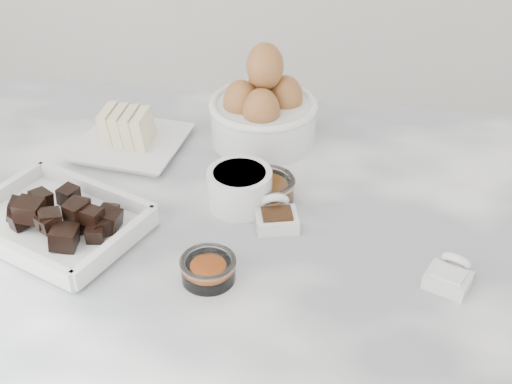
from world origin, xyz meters
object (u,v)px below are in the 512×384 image
(sugar_ramekin, at_px, (240,187))
(vanilla_spoon, at_px, (276,215))
(egg_bowl, at_px, (263,110))
(zest_bowl, at_px, (208,268))
(butter_plate, at_px, (129,135))
(salt_spoon, at_px, (450,275))
(chocolate_dish, at_px, (55,217))
(honey_bowl, at_px, (267,189))

(sugar_ramekin, xyz_separation_m, vanilla_spoon, (0.06, -0.04, -0.02))
(sugar_ramekin, height_order, egg_bowl, egg_bowl)
(egg_bowl, distance_m, vanilla_spoon, 0.24)
(zest_bowl, distance_m, vanilla_spoon, 0.15)
(zest_bowl, bearing_deg, butter_plate, 123.83)
(sugar_ramekin, height_order, zest_bowl, sugar_ramekin)
(egg_bowl, relative_size, vanilla_spoon, 2.22)
(butter_plate, distance_m, salt_spoon, 0.57)
(butter_plate, distance_m, sugar_ramekin, 0.25)
(chocolate_dish, bearing_deg, zest_bowl, -15.24)
(sugar_ramekin, xyz_separation_m, salt_spoon, (0.30, -0.13, -0.02))
(sugar_ramekin, relative_size, honey_bowl, 1.11)
(vanilla_spoon, bearing_deg, salt_spoon, -20.55)
(vanilla_spoon, bearing_deg, chocolate_dish, -167.51)
(egg_bowl, height_order, honey_bowl, egg_bowl)
(honey_bowl, relative_size, zest_bowl, 1.16)
(honey_bowl, bearing_deg, butter_plate, 155.86)
(chocolate_dish, distance_m, salt_spoon, 0.54)
(salt_spoon, bearing_deg, honey_bowl, 150.61)
(egg_bowl, relative_size, honey_bowl, 2.12)
(honey_bowl, xyz_separation_m, salt_spoon, (0.26, -0.15, -0.01))
(chocolate_dish, bearing_deg, salt_spoon, -2.33)
(butter_plate, height_order, salt_spoon, butter_plate)
(chocolate_dish, xyz_separation_m, zest_bowl, (0.23, -0.06, -0.01))
(butter_plate, relative_size, egg_bowl, 1.00)
(butter_plate, relative_size, sugar_ramekin, 1.92)
(butter_plate, xyz_separation_m, vanilla_spoon, (0.27, -0.17, -0.01))
(honey_bowl, bearing_deg, salt_spoon, -29.39)
(egg_bowl, bearing_deg, zest_bowl, -92.50)
(honey_bowl, bearing_deg, sugar_ramekin, -153.33)
(sugar_ramekin, bearing_deg, salt_spoon, -23.23)
(honey_bowl, height_order, salt_spoon, salt_spoon)
(butter_plate, xyz_separation_m, egg_bowl, (0.21, 0.06, 0.03))
(egg_bowl, relative_size, zest_bowl, 2.45)
(zest_bowl, bearing_deg, chocolate_dish, 164.76)
(egg_bowl, distance_m, honey_bowl, 0.18)
(butter_plate, bearing_deg, vanilla_spoon, -31.93)
(salt_spoon, bearing_deg, chocolate_dish, 177.67)
(butter_plate, bearing_deg, chocolate_dish, -97.81)
(butter_plate, height_order, sugar_ramekin, butter_plate)
(zest_bowl, height_order, salt_spoon, salt_spoon)
(sugar_ramekin, distance_m, zest_bowl, 0.17)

